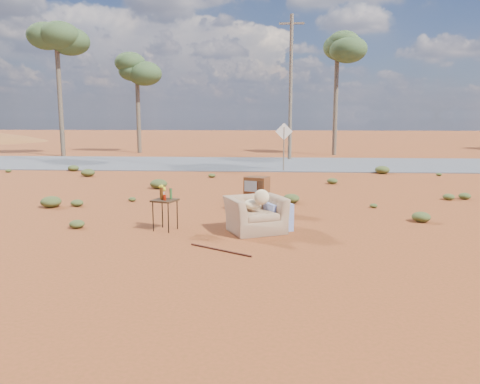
{
  "coord_description": "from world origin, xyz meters",
  "views": [
    {
      "loc": [
        0.85,
        -9.41,
        2.53
      ],
      "look_at": [
        0.19,
        1.08,
        0.8
      ],
      "focal_mm": 35.0,
      "sensor_mm": 36.0,
      "label": 1
    }
  ],
  "objects": [
    {
      "name": "scrub_patch",
      "position": [
        -0.82,
        4.41,
        0.14
      ],
      "size": [
        17.49,
        8.07,
        0.33
      ],
      "color": "#464E22",
      "rests_on": "ground"
    },
    {
      "name": "road_sign",
      "position": [
        1.5,
        12.0,
        1.5
      ],
      "size": [
        0.78,
        0.06,
        2.19
      ],
      "color": "brown",
      "rests_on": "ground"
    },
    {
      "name": "eucalyptus_center",
      "position": [
        5.0,
        21.0,
        6.43
      ],
      "size": [
        3.2,
        3.2,
        7.6
      ],
      "color": "brown",
      "rests_on": "ground"
    },
    {
      "name": "ground",
      "position": [
        0.0,
        0.0,
        0.0
      ],
      "size": [
        140.0,
        140.0,
        0.0
      ],
      "primitive_type": "plane",
      "color": "brown",
      "rests_on": "ground"
    },
    {
      "name": "rusty_bar",
      "position": [
        -0.06,
        -0.93,
        0.02
      ],
      "size": [
        1.23,
        0.77,
        0.04
      ],
      "primitive_type": "cylinder",
      "rotation": [
        0.0,
        1.57,
        -0.55
      ],
      "color": "#461B12",
      "rests_on": "ground"
    },
    {
      "name": "armchair",
      "position": [
        0.65,
        0.65,
        0.48
      ],
      "size": [
        1.54,
        1.37,
        1.04
      ],
      "rotation": [
        0.0,
        0.0,
        0.42
      ],
      "color": "#8C6B4C",
      "rests_on": "ground"
    },
    {
      "name": "eucalyptus_near_left",
      "position": [
        -8.0,
        22.0,
        5.45
      ],
      "size": [
        3.2,
        3.2,
        6.6
      ],
      "color": "brown",
      "rests_on": "ground"
    },
    {
      "name": "utility_pole_center",
      "position": [
        2.0,
        17.5,
        4.15
      ],
      "size": [
        1.4,
        0.2,
        8.0
      ],
      "color": "brown",
      "rests_on": "ground"
    },
    {
      "name": "eucalyptus_left",
      "position": [
        -12.0,
        19.0,
        6.92
      ],
      "size": [
        3.2,
        3.2,
        8.1
      ],
      "color": "brown",
      "rests_on": "ground"
    },
    {
      "name": "tv_unit",
      "position": [
        0.53,
        2.77,
        0.69
      ],
      "size": [
        0.7,
        0.64,
        0.93
      ],
      "rotation": [
        0.0,
        0.0,
        -0.37
      ],
      "color": "black",
      "rests_on": "ground"
    },
    {
      "name": "highway",
      "position": [
        0.0,
        15.0,
        0.02
      ],
      "size": [
        140.0,
        7.0,
        0.04
      ],
      "primitive_type": "cube",
      "color": "#565659",
      "rests_on": "ground"
    },
    {
      "name": "side_table",
      "position": [
        -1.46,
        0.64,
        0.72
      ],
      "size": [
        0.61,
        0.61,
        0.98
      ],
      "rotation": [
        0.0,
        0.0,
        -0.32
      ],
      "color": "#392915",
      "rests_on": "ground"
    }
  ]
}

